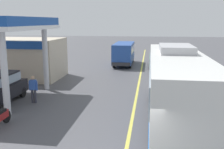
{
  "coord_description": "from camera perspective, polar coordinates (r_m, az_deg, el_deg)",
  "views": [
    {
      "loc": [
        0.78,
        -5.84,
        4.86
      ],
      "look_at": [
        -1.5,
        10.0,
        1.6
      ],
      "focal_mm": 42.14,
      "sensor_mm": 36.0,
      "label": 1
    }
  ],
  "objects": [
    {
      "name": "gas_station_roadside",
      "position": [
        22.25,
        -21.7,
        4.94
      ],
      "size": [
        9.1,
        11.95,
        5.1
      ],
      "color": "#194799",
      "rests_on": "ground"
    },
    {
      "name": "ground",
      "position": [
        26.31,
        6.35,
        0.79
      ],
      "size": [
        120.0,
        120.0,
        0.0
      ],
      "primitive_type": "plane",
      "color": "#4C4C51"
    },
    {
      "name": "lane_divider_stripe",
      "position": [
        21.41,
        5.89,
        -1.66
      ],
      "size": [
        0.16,
        50.0,
        0.01
      ],
      "primitive_type": "cube",
      "color": "#D8CC4C",
      "rests_on": "ground"
    },
    {
      "name": "coach_bus_main",
      "position": [
        12.91,
        13.79,
        -2.91
      ],
      "size": [
        2.6,
        11.04,
        3.69
      ],
      "color": "white",
      "rests_on": "ground"
    },
    {
      "name": "minibus_opposing_lane",
      "position": [
        29.7,
        2.59,
        4.95
      ],
      "size": [
        2.04,
        6.13,
        2.44
      ],
      "color": "#264C9E",
      "rests_on": "ground"
    },
    {
      "name": "motorcycle_parked_forecourt",
      "position": [
        13.4,
        -23.19,
        -8.7
      ],
      "size": [
        0.55,
        1.8,
        0.92
      ],
      "color": "black",
      "rests_on": "ground"
    },
    {
      "name": "pedestrian_near_pump",
      "position": [
        16.46,
        -16.71,
        -2.78
      ],
      "size": [
        0.55,
        0.22,
        1.66
      ],
      "color": "#33333F",
      "rests_on": "ground"
    },
    {
      "name": "car_trailing_behind_bus",
      "position": [
        28.77,
        9.81,
        3.66
      ],
      "size": [
        1.7,
        4.2,
        1.82
      ],
      "color": "#1E602D",
      "rests_on": "ground"
    }
  ]
}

